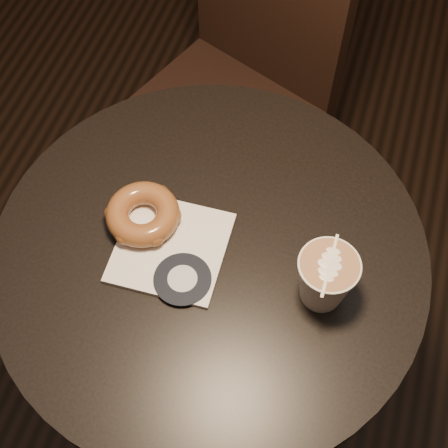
% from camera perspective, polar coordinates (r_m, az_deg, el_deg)
% --- Properties ---
extents(cafe_table, '(0.70, 0.70, 0.75)m').
position_cam_1_polar(cafe_table, '(1.17, -1.15, -6.84)').
color(cafe_table, black).
rests_on(cafe_table, ground).
extents(chair, '(0.52, 0.52, 1.01)m').
position_cam_1_polar(chair, '(1.50, 1.84, 14.56)').
color(chair, black).
rests_on(chair, ground).
extents(pastry_bag, '(0.18, 0.18, 0.01)m').
position_cam_1_polar(pastry_bag, '(0.99, -4.88, -2.15)').
color(pastry_bag, white).
rests_on(pastry_bag, cafe_table).
extents(doughnut, '(0.12, 0.12, 0.04)m').
position_cam_1_polar(doughnut, '(1.00, -7.44, 0.91)').
color(doughnut, brown).
rests_on(doughnut, pastry_bag).
extents(latte_cup, '(0.09, 0.09, 0.10)m').
position_cam_1_polar(latte_cup, '(0.92, 9.22, -5.05)').
color(latte_cup, silver).
rests_on(latte_cup, cafe_table).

